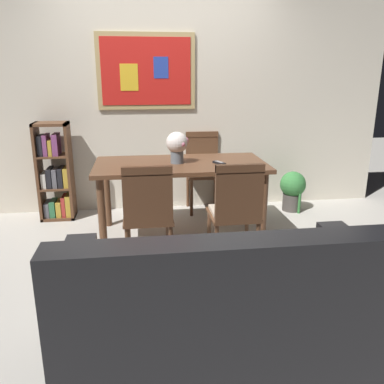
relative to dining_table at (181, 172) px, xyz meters
name	(u,v)px	position (x,y,z in m)	size (l,w,h in m)	color
ground_plane	(177,255)	(-0.09, -0.50, -0.64)	(12.00, 12.00, 0.00)	#B7B2A8
wall_back_with_painting	(164,97)	(-0.09, 0.93, 0.66)	(5.20, 0.14, 2.60)	beige
dining_table	(181,172)	(0.00, 0.00, 0.00)	(1.65, 0.82, 0.74)	brown
dining_chair_far_right	(203,165)	(0.34, 0.76, -0.11)	(0.40, 0.41, 0.91)	brown
dining_chair_near_right	(236,207)	(0.36, -0.78, -0.11)	(0.40, 0.41, 0.91)	brown
dining_chair_near_left	(148,209)	(-0.34, -0.76, -0.11)	(0.40, 0.41, 0.91)	brown
leather_couch	(223,309)	(0.04, -1.87, -0.33)	(1.80, 0.84, 0.84)	black
bookshelf	(56,176)	(-1.31, 0.65, -0.16)	(0.36, 0.28, 1.07)	brown
potted_ivy	(293,189)	(1.38, 0.55, -0.38)	(0.30, 0.30, 0.51)	#4C4742
flower_vase	(177,145)	(-0.03, 0.00, 0.27)	(0.22, 0.21, 0.30)	slate
tv_remote	(219,163)	(0.36, -0.10, 0.11)	(0.11, 0.16, 0.02)	black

